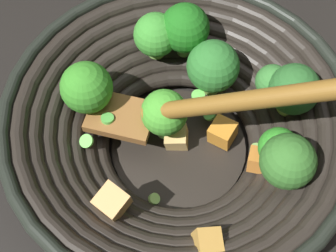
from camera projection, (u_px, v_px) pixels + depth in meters
The scene contains 2 objects.
ground_plane at pixel (179, 150), 0.55m from camera, with size 4.00×4.00×0.00m, color black.
wok at pixel (182, 122), 0.50m from camera, with size 0.36×0.40×0.23m.
Camera 1 is at (-0.14, -0.20, 0.49)m, focal length 51.01 mm.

